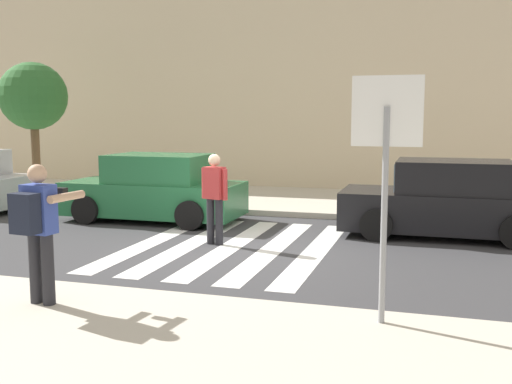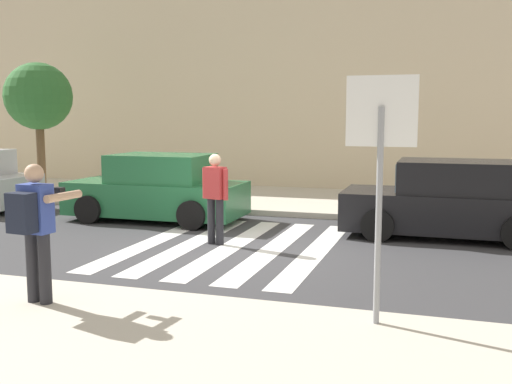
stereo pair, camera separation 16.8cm
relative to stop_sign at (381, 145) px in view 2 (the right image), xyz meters
The scene contains 14 objects.
ground_plane 5.21m from the stop_sign, 130.68° to the left, with size 120.00×120.00×0.00m, color #38383A.
sidewalk_far 10.30m from the stop_sign, 107.88° to the left, with size 60.00×4.80×0.14m, color beige.
building_facade_far 14.40m from the stop_sign, 102.47° to the left, with size 56.00×4.00×6.83m, color beige.
crosswalk_stripe_0 6.41m from the stop_sign, 141.00° to the left, with size 0.44×5.20×0.01m, color silver.
crosswalk_stripe_1 5.85m from the stop_sign, 135.70° to the left, with size 0.44×5.20×0.01m, color silver.
crosswalk_stripe_2 5.35m from the stop_sign, 129.16° to the left, with size 0.44×5.20×0.01m, color silver.
crosswalk_stripe_3 4.93m from the stop_sign, 121.13° to the left, with size 0.44×5.20×0.01m, color silver.
crosswalk_stripe_4 4.61m from the stop_sign, 111.49° to the left, with size 0.44×5.20×0.01m, color silver.
stop_sign is the anchor object (origin of this frame).
photographer_with_backpack 4.21m from the stop_sign, behind, with size 0.64×0.88×1.72m.
pedestrian_crossing 5.32m from the stop_sign, 131.75° to the left, with size 0.56×0.33×1.72m.
parked_car_green 8.32m from the stop_sign, 133.98° to the left, with size 4.10×1.92×1.55m.
parked_car_black 6.12m from the stop_sign, 82.57° to the left, with size 4.10×1.92×1.55m.
street_tree_west 13.45m from the stop_sign, 142.38° to the left, with size 1.94×1.94×3.81m.
Camera 2 is at (3.78, -10.17, 2.45)m, focal length 42.00 mm.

